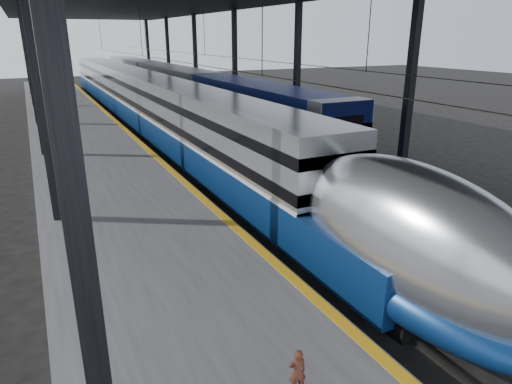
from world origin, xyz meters
TOP-DOWN VIEW (x-y plane):
  - ground at (0.00, 0.00)m, footprint 160.00×160.00m
  - platform at (-3.50, 20.00)m, footprint 6.00×80.00m
  - yellow_strip at (-0.70, 20.00)m, footprint 0.30×80.00m
  - rails at (4.50, 20.00)m, footprint 6.52×80.00m
  - canopy at (1.90, 20.00)m, footprint 18.00×75.00m
  - tgv_train at (2.00, 24.32)m, footprint 2.92×65.20m
  - second_train at (7.00, 33.34)m, footprint 2.98×56.05m
  - child at (-2.65, -5.56)m, footprint 0.36×0.27m

SIDE VIEW (x-z plane):
  - ground at x=0.00m, z-range 0.00..0.00m
  - rails at x=4.50m, z-range 0.00..0.16m
  - platform at x=-3.50m, z-range 0.00..1.00m
  - yellow_strip at x=-0.70m, z-range 1.00..1.01m
  - child at x=-2.65m, z-range 1.00..1.88m
  - tgv_train at x=2.00m, z-range -0.14..4.05m
  - second_train at x=7.00m, z-range 0.03..4.13m
  - canopy at x=1.90m, z-range 4.38..13.85m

